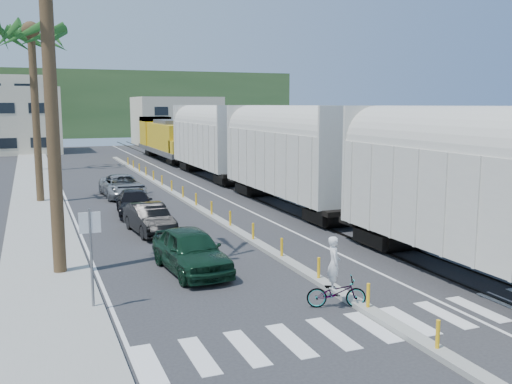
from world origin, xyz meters
TOP-DOWN VIEW (x-y plane):
  - ground at (0.00, 0.00)m, footprint 140.00×140.00m
  - sidewalk at (-8.50, 25.00)m, footprint 3.00×90.00m
  - rails at (5.00, 28.00)m, footprint 1.56×100.00m
  - median at (0.00, 19.96)m, footprint 0.45×60.00m
  - crosswalk at (0.00, -2.00)m, footprint 14.00×2.20m
  - lane_markings at (-2.15, 25.00)m, footprint 9.42×90.00m
  - freight_train at (5.00, 20.83)m, footprint 3.00×60.94m
  - palm_trees at (-8.10, 22.70)m, footprint 3.50×37.20m
  - street_sign at (-7.30, 2.00)m, footprint 0.60×0.08m
  - buildings at (-6.41, 71.66)m, footprint 38.00×27.00m
  - hillside at (0.00, 100.00)m, footprint 80.00×20.00m
  - car_lead at (-3.64, 4.77)m, footprint 2.54×4.87m
  - car_second at (-3.79, 11.42)m, footprint 2.25×4.43m
  - car_third at (-3.66, 16.20)m, footprint 2.68×4.84m
  - car_rear at (-3.34, 22.47)m, footprint 2.69×5.29m
  - cyclist at (-0.67, -0.32)m, footprint 1.75×2.14m

SIDE VIEW (x-z plane):
  - ground at x=0.00m, z-range 0.00..0.00m
  - lane_markings at x=-2.15m, z-range 0.00..0.01m
  - crosswalk at x=0.00m, z-range 0.00..0.01m
  - rails at x=5.00m, z-range 0.00..0.06m
  - sidewalk at x=-8.50m, z-range 0.00..0.15m
  - median at x=0.00m, z-range -0.34..0.51m
  - car_third at x=-3.66m, z-range 0.00..1.31m
  - cyclist at x=-0.67m, z-range -0.41..1.73m
  - car_second at x=-3.79m, z-range 0.00..1.37m
  - car_rear at x=-3.34m, z-range 0.00..1.43m
  - car_lead at x=-3.64m, z-range 0.00..1.56m
  - street_sign at x=-7.30m, z-range 0.47..3.47m
  - freight_train at x=5.00m, z-range -0.02..5.83m
  - buildings at x=-6.41m, z-range -0.64..9.36m
  - hillside at x=0.00m, z-range 0.00..12.00m
  - palm_trees at x=-8.10m, z-range 3.93..17.68m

